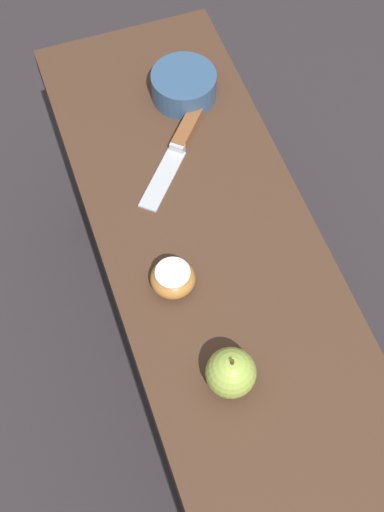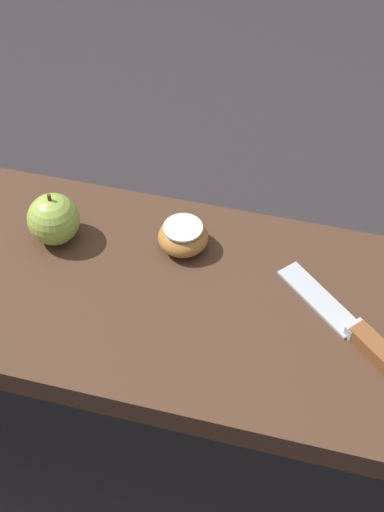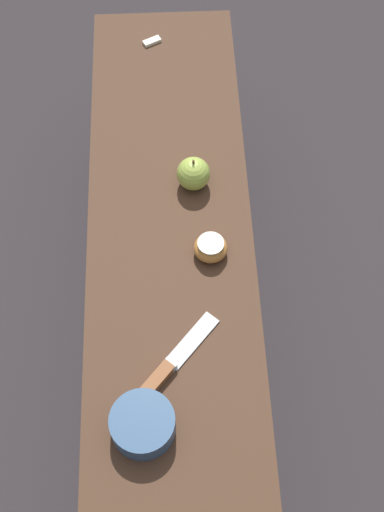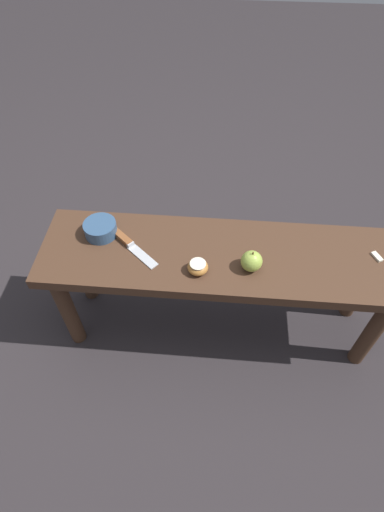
# 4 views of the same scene
# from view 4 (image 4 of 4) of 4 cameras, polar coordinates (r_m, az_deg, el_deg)

# --- Properties ---
(ground_plane) EXTENTS (8.00, 8.00, 0.00)m
(ground_plane) POSITION_cam_4_polar(r_m,az_deg,el_deg) (1.76, 3.41, -9.62)
(ground_plane) COLOR #2D282B
(wooden_bench) EXTENTS (1.27, 0.34, 0.47)m
(wooden_bench) POSITION_cam_4_polar(r_m,az_deg,el_deg) (1.44, 4.12, -1.75)
(wooden_bench) COLOR #472D1E
(wooden_bench) RESTS_ON ground_plane
(knife) EXTENTS (0.18, 0.17, 0.02)m
(knife) POSITION_cam_4_polar(r_m,az_deg,el_deg) (1.41, -9.12, 1.88)
(knife) COLOR #B7BABF
(knife) RESTS_ON wooden_bench
(apple_whole) EXTENTS (0.07, 0.07, 0.08)m
(apple_whole) POSITION_cam_4_polar(r_m,az_deg,el_deg) (1.32, 8.51, -0.73)
(apple_whole) COLOR #9EB747
(apple_whole) RESTS_ON wooden_bench
(apple_cut) EXTENTS (0.07, 0.07, 0.04)m
(apple_cut) POSITION_cam_4_polar(r_m,az_deg,el_deg) (1.31, 0.84, -1.58)
(apple_cut) COLOR #B27233
(apple_cut) RESTS_ON wooden_bench
(apple_slice_near_knife) EXTENTS (0.04, 0.05, 0.01)m
(apple_slice_near_knife) POSITION_cam_4_polar(r_m,az_deg,el_deg) (1.50, 24.92, -0.08)
(apple_slice_near_knife) COLOR silver
(apple_slice_near_knife) RESTS_ON wooden_bench
(bowl) EXTENTS (0.12, 0.12, 0.05)m
(bowl) POSITION_cam_4_polar(r_m,az_deg,el_deg) (1.46, -12.94, 3.81)
(bowl) COLOR #335175
(bowl) RESTS_ON wooden_bench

